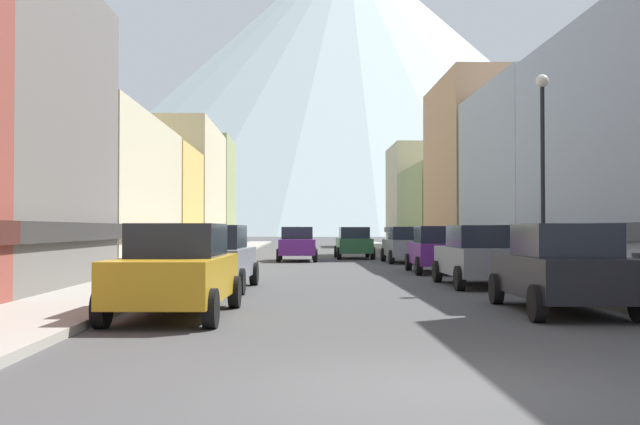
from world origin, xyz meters
TOP-DOWN VIEW (x-y plane):
  - ground_plane at (0.00, 0.00)m, footprint 400.00×400.00m
  - sidewalk_left at (-6.25, 35.00)m, footprint 2.50×100.00m
  - sidewalk_right at (6.25, 35.00)m, footprint 2.50×100.00m
  - storefront_left_2 at (-11.59, 24.04)m, footprint 8.47×13.20m
  - storefront_left_3 at (-12.26, 35.21)m, footprint 9.82×8.27m
  - storefront_left_4 at (-12.43, 46.69)m, footprint 10.17×13.55m
  - storefront_left_5 at (-10.64, 58.57)m, footprint 6.58×9.07m
  - storefront_right_2 at (10.60, 28.60)m, footprint 6.51×11.11m
  - storefront_right_3 at (11.99, 40.53)m, footprint 9.28×11.59m
  - storefront_right_4 at (11.68, 53.80)m, footprint 8.65×13.98m
  - storefront_right_5 at (11.33, 65.66)m, footprint 7.96×9.51m
  - car_left_0 at (-3.80, 6.60)m, footprint 2.20×4.46m
  - car_left_1 at (-3.80, 12.89)m, footprint 2.24×4.48m
  - car_right_0 at (3.80, 7.10)m, footprint 2.22×4.47m
  - car_right_1 at (3.80, 13.99)m, footprint 2.06×4.40m
  - car_right_2 at (3.80, 20.63)m, footprint 2.19×4.46m
  - car_right_3 at (3.80, 29.23)m, footprint 2.09×4.41m
  - car_driving_0 at (-1.60, 31.54)m, footprint 2.06×4.40m
  - car_driving_1 at (1.60, 34.57)m, footprint 2.06×4.40m
  - streetlamp_right at (5.35, 12.95)m, footprint 0.36×0.36m
  - mountain_backdrop at (15.22, 260.00)m, footprint 222.53×222.53m

SIDE VIEW (x-z plane):
  - ground_plane at x=0.00m, z-range 0.00..0.00m
  - sidewalk_left at x=-6.25m, z-range 0.00..0.15m
  - sidewalk_right at x=6.25m, z-range 0.00..0.15m
  - car_left_0 at x=-3.80m, z-range 0.01..1.79m
  - car_left_1 at x=-3.80m, z-range 0.01..1.79m
  - car_right_0 at x=3.80m, z-range 0.01..1.79m
  - car_right_1 at x=3.80m, z-range 0.01..1.79m
  - car_right_2 at x=3.80m, z-range 0.01..1.79m
  - car_right_3 at x=3.80m, z-range 0.01..1.79m
  - car_driving_0 at x=-1.60m, z-range 0.01..1.79m
  - car_driving_1 at x=1.60m, z-range 0.01..1.79m
  - storefront_left_3 at x=-12.26m, z-range -0.12..6.19m
  - storefront_left_2 at x=-11.59m, z-range -0.12..6.25m
  - storefront_right_4 at x=11.68m, z-range -0.13..6.60m
  - streetlamp_right at x=5.35m, z-range 1.06..6.92m
  - storefront_right_2 at x=10.60m, z-range -0.16..8.52m
  - storefront_left_4 at x=-12.43m, z-range -0.16..8.90m
  - storefront_left_5 at x=-10.64m, z-range -0.17..9.46m
  - storefront_right_5 at x=11.33m, z-range -0.17..9.68m
  - storefront_right_3 at x=11.99m, z-range -0.18..11.09m
  - mountain_backdrop at x=15.22m, z-range 0.00..106.45m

